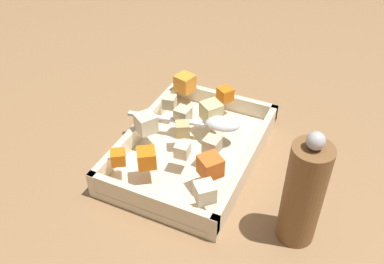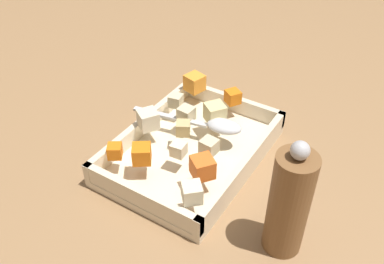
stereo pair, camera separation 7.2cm
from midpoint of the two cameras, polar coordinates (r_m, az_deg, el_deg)
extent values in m
plane|color=#936D47|center=(0.76, -3.93, -3.17)|extent=(4.00, 4.00, 0.00)
cube|color=beige|center=(0.75, -2.74, -3.08)|extent=(0.31, 0.22, 0.01)
cube|color=beige|center=(0.70, 4.76, -3.98)|extent=(0.31, 0.01, 0.03)
cube|color=beige|center=(0.78, -9.61, 0.38)|extent=(0.31, 0.01, 0.03)
cube|color=beige|center=(0.64, -8.86, -9.42)|extent=(0.01, 0.22, 0.03)
cube|color=beige|center=(0.84, 1.79, 4.20)|extent=(0.01, 0.22, 0.03)
cube|color=orange|center=(0.67, -9.24, -3.61)|extent=(0.04, 0.04, 0.03)
cube|color=orange|center=(0.64, -0.71, -4.74)|extent=(0.05, 0.05, 0.03)
cube|color=orange|center=(0.83, -3.43, 6.56)|extent=(0.04, 0.04, 0.03)
cube|color=orange|center=(0.81, 1.97, 5.03)|extent=(0.03, 0.03, 0.03)
cube|color=orange|center=(0.68, -12.93, -3.49)|extent=(0.03, 0.03, 0.02)
cube|color=beige|center=(0.79, -5.67, 3.97)|extent=(0.03, 0.03, 0.02)
cube|color=tan|center=(0.72, -4.53, 0.22)|extent=(0.03, 0.03, 0.02)
cube|color=beige|center=(0.69, -0.28, -1.87)|extent=(0.03, 0.03, 0.03)
cube|color=beige|center=(0.75, -3.97, 2.27)|extent=(0.03, 0.03, 0.03)
cube|color=#E0CC89|center=(0.75, -0.09, 2.74)|extent=(0.05, 0.05, 0.03)
cube|color=beige|center=(0.61, -1.67, -8.25)|extent=(0.04, 0.04, 0.03)
cube|color=beige|center=(0.68, -4.35, -2.58)|extent=(0.02, 0.02, 0.02)
cube|color=beige|center=(0.73, -9.03, 1.11)|extent=(0.04, 0.04, 0.03)
ellipsoid|color=silver|center=(0.73, 1.37, 1.00)|extent=(0.05, 0.07, 0.02)
cube|color=silver|center=(0.76, -6.20, 1.70)|extent=(0.04, 0.14, 0.01)
cylinder|color=brown|center=(0.59, 11.38, -8.46)|extent=(0.06, 0.06, 0.16)
sphere|color=#B7B7BC|center=(0.52, 12.66, -1.33)|extent=(0.02, 0.02, 0.02)
camera|label=1|loc=(0.04, -92.86, -2.27)|focal=39.53mm
camera|label=2|loc=(0.04, 87.14, 2.27)|focal=39.53mm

